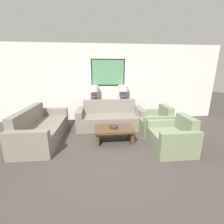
% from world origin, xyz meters
% --- Properties ---
extents(ground_plane, '(20.00, 20.00, 0.00)m').
position_xyz_m(ground_plane, '(0.00, 0.00, 0.00)').
color(ground_plane, '#3D3833').
extents(back_wall, '(8.14, 0.12, 2.65)m').
position_xyz_m(back_wall, '(0.00, 2.49, 1.33)').
color(back_wall, beige).
rests_on(back_wall, ground_plane).
extents(console_table, '(1.48, 0.38, 0.73)m').
position_xyz_m(console_table, '(0.00, 2.23, 0.36)').
color(console_table, '#332319').
rests_on(console_table, ground_plane).
extents(table_lamp_left, '(0.35, 0.35, 0.55)m').
position_xyz_m(table_lamp_left, '(-0.52, 2.23, 1.09)').
color(table_lamp_left, '#333338').
rests_on(table_lamp_left, console_table).
extents(table_lamp_right, '(0.35, 0.35, 0.55)m').
position_xyz_m(table_lamp_right, '(0.52, 2.23, 1.09)').
color(table_lamp_right, '#333338').
rests_on(table_lamp_right, console_table).
extents(couch_by_back_wall, '(2.06, 0.87, 0.84)m').
position_xyz_m(couch_by_back_wall, '(0.00, 1.57, 0.29)').
color(couch_by_back_wall, slate).
rests_on(couch_by_back_wall, ground_plane).
extents(couch_by_side, '(0.87, 2.06, 0.84)m').
position_xyz_m(couch_by_side, '(-1.85, 0.82, 0.29)').
color(couch_by_side, slate).
rests_on(couch_by_side, ground_plane).
extents(coffee_table, '(0.97, 0.61, 0.37)m').
position_xyz_m(coffee_table, '(0.02, 0.51, 0.27)').
color(coffee_table, '#4C331E').
rests_on(coffee_table, ground_plane).
extents(decorative_bowl, '(0.23, 0.23, 0.05)m').
position_xyz_m(decorative_bowl, '(0.00, 0.53, 0.40)').
color(decorative_bowl, '#232328').
rests_on(decorative_bowl, coffee_table).
extents(armchair_near_back_wall, '(0.85, 0.93, 0.79)m').
position_xyz_m(armchair_near_back_wall, '(1.27, 1.03, 0.28)').
color(armchair_near_back_wall, '#707A5B').
rests_on(armchair_near_back_wall, ground_plane).
extents(armchair_near_camera, '(0.85, 0.93, 0.79)m').
position_xyz_m(armchair_near_camera, '(1.27, -0.01, 0.28)').
color(armchair_near_camera, '#707A5B').
rests_on(armchair_near_camera, ground_plane).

